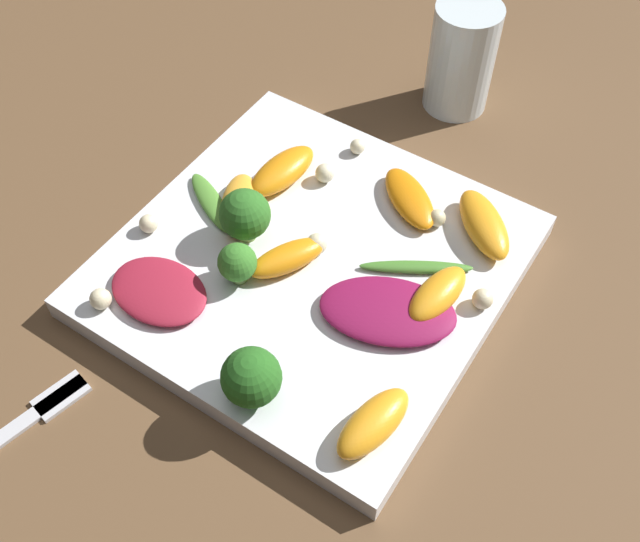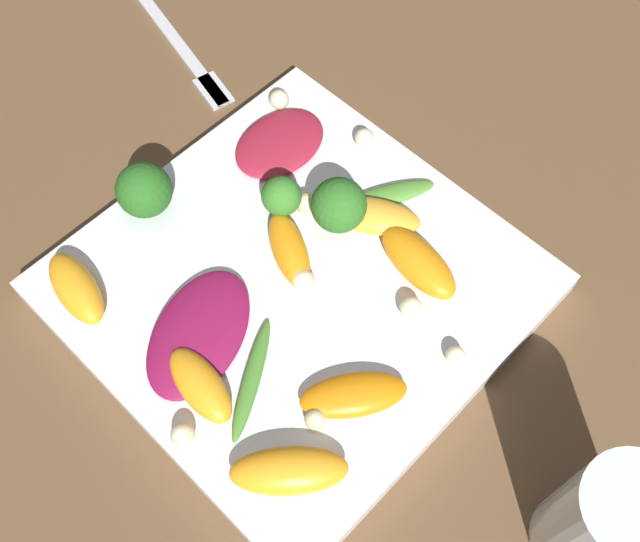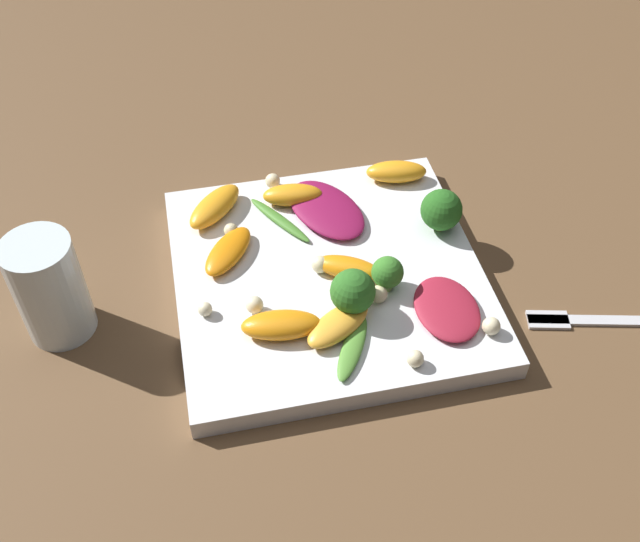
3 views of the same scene
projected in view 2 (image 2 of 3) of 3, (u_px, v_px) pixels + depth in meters
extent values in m
plane|color=brown|center=(297.00, 293.00, 0.55)|extent=(2.40, 2.40, 0.00)
cube|color=white|center=(296.00, 286.00, 0.54)|extent=(0.29, 0.29, 0.02)
cylinder|color=silver|center=(607.00, 523.00, 0.42)|extent=(0.06, 0.06, 0.10)
cube|color=silver|center=(177.00, 41.00, 0.67)|extent=(0.17, 0.05, 0.01)
cube|color=silver|center=(213.00, 89.00, 0.64)|extent=(0.04, 0.03, 0.01)
ellipsoid|color=maroon|center=(280.00, 143.00, 0.59)|extent=(0.06, 0.08, 0.01)
ellipsoid|color=maroon|center=(199.00, 333.00, 0.51)|extent=(0.10, 0.12, 0.01)
ellipsoid|color=#FCAD33|center=(374.00, 216.00, 0.55)|extent=(0.07, 0.06, 0.02)
ellipsoid|color=orange|center=(76.00, 288.00, 0.52)|extent=(0.07, 0.04, 0.02)
ellipsoid|color=orange|center=(289.00, 249.00, 0.53)|extent=(0.07, 0.05, 0.02)
ellipsoid|color=orange|center=(289.00, 470.00, 0.46)|extent=(0.07, 0.07, 0.02)
ellipsoid|color=orange|center=(353.00, 395.00, 0.48)|extent=(0.07, 0.07, 0.02)
ellipsoid|color=orange|center=(418.00, 262.00, 0.53)|extent=(0.07, 0.04, 0.02)
ellipsoid|color=orange|center=(200.00, 385.00, 0.48)|extent=(0.06, 0.04, 0.02)
cylinder|color=#7A9E51|center=(338.00, 219.00, 0.55)|extent=(0.01, 0.01, 0.01)
sphere|color=#2D6B23|center=(339.00, 205.00, 0.53)|extent=(0.04, 0.04, 0.04)
cylinder|color=#7A9E51|center=(282.00, 207.00, 0.56)|extent=(0.01, 0.01, 0.01)
sphere|color=#387A28|center=(282.00, 196.00, 0.54)|extent=(0.03, 0.03, 0.03)
cylinder|color=#7A9E51|center=(149.00, 204.00, 0.56)|extent=(0.01, 0.01, 0.01)
sphere|color=#26601E|center=(144.00, 190.00, 0.54)|extent=(0.04, 0.04, 0.04)
ellipsoid|color=#518E33|center=(385.00, 193.00, 0.57)|extent=(0.05, 0.07, 0.01)
ellipsoid|color=#47842D|center=(252.00, 379.00, 0.49)|extent=(0.06, 0.08, 0.01)
sphere|color=beige|center=(300.00, 283.00, 0.52)|extent=(0.02, 0.02, 0.02)
sphere|color=beige|center=(183.00, 435.00, 0.47)|extent=(0.02, 0.02, 0.02)
sphere|color=beige|center=(279.00, 100.00, 0.60)|extent=(0.02, 0.02, 0.02)
sphere|color=beige|center=(364.00, 138.00, 0.59)|extent=(0.02, 0.02, 0.02)
sphere|color=beige|center=(315.00, 419.00, 0.48)|extent=(0.01, 0.01, 0.01)
sphere|color=beige|center=(455.00, 355.00, 0.50)|extent=(0.01, 0.01, 0.01)
sphere|color=beige|center=(411.00, 308.00, 0.51)|extent=(0.02, 0.02, 0.02)
sphere|color=beige|center=(306.00, 203.00, 0.56)|extent=(0.02, 0.02, 0.02)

